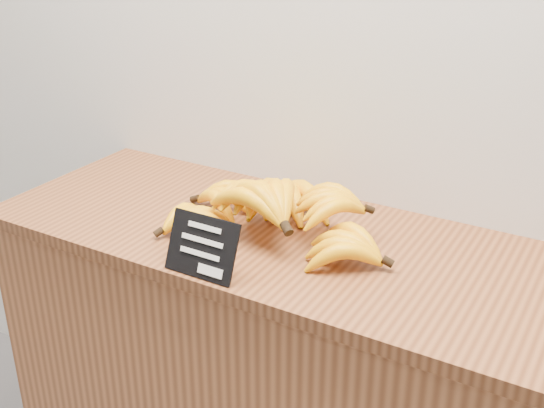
# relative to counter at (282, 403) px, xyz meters

# --- Properties ---
(counter) EXTENTS (1.36, 0.50, 0.90)m
(counter) POSITION_rel_counter_xyz_m (0.00, 0.00, 0.00)
(counter) COLOR #A76236
(counter) RESTS_ON ground
(counter_top) EXTENTS (1.36, 0.54, 0.03)m
(counter_top) POSITION_rel_counter_xyz_m (0.00, 0.00, 0.47)
(counter_top) COLOR brown
(counter_top) RESTS_ON counter
(chalkboard_sign) EXTENTS (0.15, 0.05, 0.12)m
(chalkboard_sign) POSITION_rel_counter_xyz_m (-0.05, -0.23, 0.54)
(chalkboard_sign) COLOR black
(chalkboard_sign) RESTS_ON counter_top
(banana_pile) EXTENTS (0.56, 0.41, 0.13)m
(banana_pile) POSITION_rel_counter_xyz_m (-0.02, -0.00, 0.54)
(banana_pile) COLOR #FEB50A
(banana_pile) RESTS_ON counter_top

